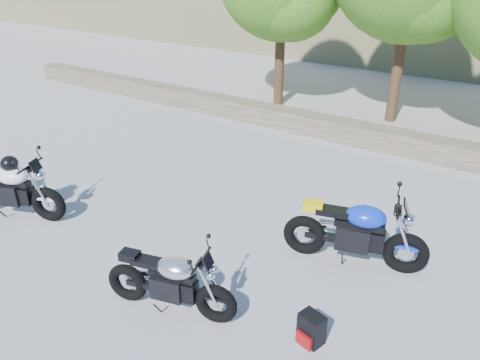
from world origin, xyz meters
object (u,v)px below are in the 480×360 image
at_px(white_bike, 9,187).
at_px(blue_bike, 356,233).
at_px(backpack, 311,329).
at_px(silver_bike, 171,283).

height_order(white_bike, blue_bike, white_bike).
distance_m(white_bike, backpack, 5.71).
bearing_deg(blue_bike, white_bike, -174.84).
distance_m(white_bike, blue_bike, 5.88).
bearing_deg(backpack, silver_bike, -148.31).
distance_m(silver_bike, backpack, 1.84).
bearing_deg(silver_bike, blue_bike, 40.96).
xyz_separation_m(silver_bike, white_bike, (-3.94, 0.32, 0.12)).
bearing_deg(white_bike, backpack, -17.58).
bearing_deg(blue_bike, silver_bike, -139.25).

